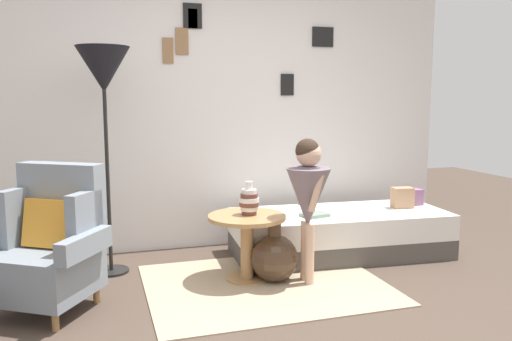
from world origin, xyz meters
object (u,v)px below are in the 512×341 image
object	(u,v)px
side_table	(247,233)
vase_striped	(249,201)
demijohn_near	(274,258)
armchair	(49,245)
floor_lamp	(104,77)
person_child	(308,192)
daybed	(340,233)
book_on_daybed	(315,215)

from	to	relation	value
side_table	vase_striped	xyz separation A→B (m)	(0.02, 0.01, 0.25)
side_table	demijohn_near	distance (m)	0.29
armchair	demijohn_near	size ratio (longest dim) A/B	2.15
vase_striped	floor_lamp	distance (m)	1.48
armchair	side_table	xyz separation A→B (m)	(1.41, 0.13, -0.06)
vase_striped	person_child	world-z (taller)	person_child
armchair	floor_lamp	xyz separation A→B (m)	(0.40, 0.63, 1.13)
floor_lamp	demijohn_near	bearing A→B (deg)	-26.22
daybed	side_table	world-z (taller)	side_table
side_table	floor_lamp	world-z (taller)	floor_lamp
daybed	floor_lamp	size ratio (longest dim) A/B	1.08
vase_striped	side_table	bearing A→B (deg)	-153.49
side_table	person_child	xyz separation A→B (m)	(0.42, -0.20, 0.33)
vase_striped	demijohn_near	world-z (taller)	vase_striped
book_on_daybed	side_table	bearing A→B (deg)	-159.23
floor_lamp	demijohn_near	size ratio (longest dim) A/B	4.00
armchair	demijohn_near	distance (m)	1.63
armchair	daybed	world-z (taller)	armchair
vase_striped	daybed	bearing A→B (deg)	20.85
floor_lamp	demijohn_near	world-z (taller)	floor_lamp
demijohn_near	book_on_daybed	bearing A→B (deg)	35.51
armchair	book_on_daybed	xyz separation A→B (m)	(2.09, 0.39, -0.02)
daybed	demijohn_near	bearing A→B (deg)	-149.37
armchair	floor_lamp	world-z (taller)	floor_lamp
demijohn_near	floor_lamp	bearing A→B (deg)	153.78
book_on_daybed	daybed	bearing A→B (deg)	21.47
demijohn_near	person_child	bearing A→B (deg)	-24.78
armchair	floor_lamp	bearing A→B (deg)	57.45
armchair	person_child	bearing A→B (deg)	-1.99
armchair	demijohn_near	xyz separation A→B (m)	(1.61, 0.04, -0.25)
daybed	armchair	bearing A→B (deg)	-168.02
floor_lamp	side_table	bearing A→B (deg)	-26.49
person_child	book_on_daybed	bearing A→B (deg)	60.27
daybed	side_table	bearing A→B (deg)	-159.02
armchair	daybed	size ratio (longest dim) A/B	0.50
floor_lamp	person_child	size ratio (longest dim) A/B	1.62
person_child	book_on_daybed	distance (m)	0.60
side_table	vase_striped	bearing A→B (deg)	26.51
daybed	side_table	size ratio (longest dim) A/B	3.24
armchair	demijohn_near	bearing A→B (deg)	1.49
side_table	book_on_daybed	distance (m)	0.73
side_table	floor_lamp	bearing A→B (deg)	153.51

